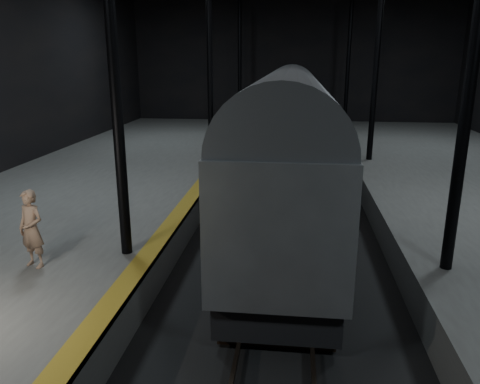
# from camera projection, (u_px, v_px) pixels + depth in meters

# --- Properties ---
(ground) EXTENTS (44.00, 44.00, 0.00)m
(ground) POSITION_uv_depth(u_px,v_px,m) (284.00, 237.00, 15.28)
(ground) COLOR black
(ground) RESTS_ON ground
(platform_left) EXTENTS (9.00, 43.80, 1.00)m
(platform_left) POSITION_uv_depth(u_px,v_px,m) (64.00, 214.00, 15.98)
(platform_left) COLOR #51514E
(platform_left) RESTS_ON ground
(tactile_strip) EXTENTS (0.50, 43.80, 0.01)m
(tactile_strip) POSITION_uv_depth(u_px,v_px,m) (185.00, 204.00, 15.37)
(tactile_strip) COLOR olive
(tactile_strip) RESTS_ON platform_left
(track) EXTENTS (2.40, 43.00, 0.24)m
(track) POSITION_uv_depth(u_px,v_px,m) (284.00, 235.00, 15.26)
(track) COLOR #3F3328
(track) RESTS_ON ground
(train) EXTENTS (2.90, 19.37, 5.18)m
(train) POSITION_uv_depth(u_px,v_px,m) (288.00, 134.00, 17.48)
(train) COLOR #979A9E
(train) RESTS_ON ground
(woman) EXTENTS (0.77, 0.62, 1.82)m
(woman) POSITION_uv_depth(u_px,v_px,m) (31.00, 229.00, 10.60)
(woman) COLOR #9F7A61
(woman) RESTS_ON platform_left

